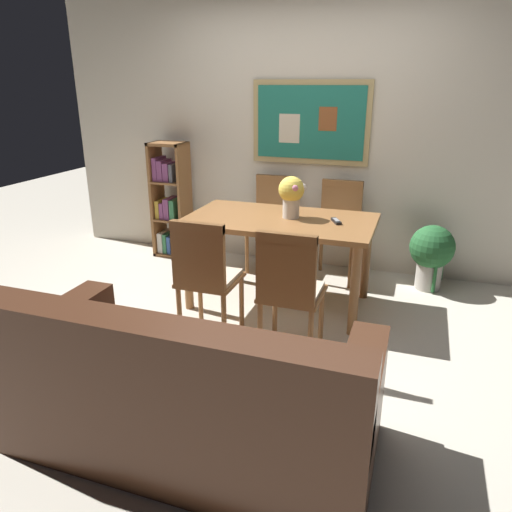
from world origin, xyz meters
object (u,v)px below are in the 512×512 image
at_px(dining_chair_near_right, 290,284).
at_px(flower_vase, 292,194).
at_px(dining_chair_far_left, 272,215).
at_px(dining_chair_far_right, 339,222).
at_px(potted_ivy, 432,252).
at_px(tv_remote, 336,221).
at_px(dining_table, 280,230).
at_px(dining_chair_near_left, 205,271).
at_px(leather_couch, 187,396).
at_px(bookshelf, 171,205).

distance_m(dining_chair_near_right, flower_vase, 0.97).
bearing_deg(dining_chair_far_left, dining_chair_far_right, -2.38).
xyz_separation_m(potted_ivy, tv_remote, (-0.75, -0.70, 0.41)).
height_order(dining_table, flower_vase, flower_vase).
bearing_deg(dining_chair_near_left, dining_chair_far_right, 66.74).
height_order(leather_couch, potted_ivy, leather_couch).
bearing_deg(dining_chair_near_right, dining_chair_far_left, 111.13).
xyz_separation_m(bookshelf, potted_ivy, (2.62, -0.07, -0.20)).
bearing_deg(dining_chair_far_right, potted_ivy, -2.32).
distance_m(dining_chair_near_left, flower_vase, 0.99).
distance_m(dining_chair_near_left, dining_chair_far_right, 1.67).
relative_size(dining_table, dining_chair_near_right, 1.64).
height_order(dining_chair_far_left, potted_ivy, dining_chair_far_left).
relative_size(leather_couch, tv_remote, 11.30).
bearing_deg(dining_table, leather_couch, -88.07).
distance_m(dining_table, dining_chair_far_right, 0.84).
distance_m(dining_chair_near_left, bookshelf, 1.93).
distance_m(bookshelf, tv_remote, 2.04).
bearing_deg(dining_chair_far_right, dining_chair_far_left, 177.62).
xyz_separation_m(flower_vase, tv_remote, (0.37, -0.02, -0.18)).
height_order(potted_ivy, tv_remote, tv_remote).
bearing_deg(dining_chair_near_left, tv_remote, 46.43).
relative_size(flower_vase, tv_remote, 2.08).
height_order(dining_chair_near_right, leather_couch, dining_chair_near_right).
height_order(dining_chair_near_right, dining_chair_near_left, same).
distance_m(dining_chair_near_right, potted_ivy, 1.78).
bearing_deg(bookshelf, potted_ivy, -1.50).
relative_size(leather_couch, bookshelf, 1.51).
bearing_deg(leather_couch, dining_chair_near_left, 109.78).
bearing_deg(dining_chair_far_left, dining_chair_near_right, -68.87).
bearing_deg(leather_couch, dining_chair_far_left, 98.23).
relative_size(dining_chair_near_left, bookshelf, 0.76).
distance_m(dining_chair_near_left, potted_ivy, 2.13).
xyz_separation_m(dining_chair_far_right, flower_vase, (-0.27, -0.72, 0.40)).
distance_m(potted_ivy, flower_vase, 1.43).
bearing_deg(dining_table, flower_vase, 30.57).
bearing_deg(dining_chair_far_left, flower_vase, -62.27).
xyz_separation_m(dining_chair_far_right, leather_couch, (-0.29, -2.56, -0.23)).
height_order(bookshelf, flower_vase, bookshelf).
distance_m(flower_vase, tv_remote, 0.41).
bearing_deg(dining_table, tv_remote, 2.81).
relative_size(dining_table, flower_vase, 4.50).
height_order(dining_chair_far_right, leather_couch, dining_chair_far_right).
relative_size(potted_ivy, flower_vase, 1.78).
height_order(dining_chair_far_left, bookshelf, bookshelf).
bearing_deg(dining_chair_far_left, potted_ivy, -2.35).
distance_m(dining_chair_far_left, potted_ivy, 1.52).
bearing_deg(flower_vase, dining_chair_near_left, -115.31).
distance_m(dining_chair_near_left, dining_chair_far_left, 1.56).
bearing_deg(tv_remote, dining_chair_far_left, 134.68).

